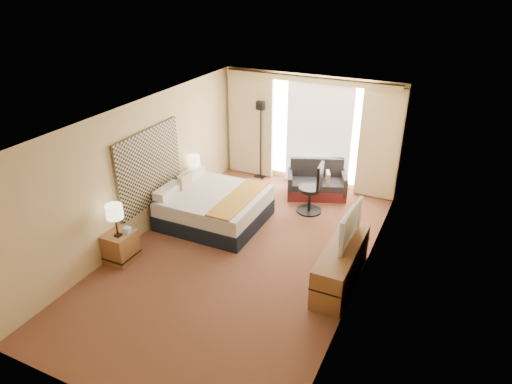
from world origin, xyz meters
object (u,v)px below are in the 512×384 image
at_px(nightstand_left, 121,247).
at_px(loveseat, 317,184).
at_px(media_dresser, 341,264).
at_px(floor_lamp, 261,124).
at_px(lamp_left, 114,212).
at_px(nightstand_right, 196,191).
at_px(desk_chair, 313,191).
at_px(bed, 214,207).
at_px(lamp_right, 194,161).
at_px(television, 345,224).

distance_m(nightstand_left, loveseat, 4.58).
xyz_separation_m(media_dresser, floor_lamp, (-2.98, 3.30, 1.01)).
bearing_deg(lamp_left, loveseat, 60.66).
distance_m(floor_lamp, lamp_left, 4.48).
xyz_separation_m(nightstand_right, lamp_left, (0.05, -2.57, 0.74)).
xyz_separation_m(loveseat, desk_chair, (0.17, -0.80, 0.23)).
bearing_deg(bed, floor_lamp, 92.10).
bearing_deg(nightstand_left, media_dresser, 15.84).
bearing_deg(floor_lamp, lamp_right, -112.67).
relative_size(loveseat, floor_lamp, 0.77).
height_order(lamp_left, television, television).
distance_m(lamp_left, television, 3.83).
xyz_separation_m(floor_lamp, desk_chair, (1.76, -1.19, -0.86)).
height_order(nightstand_right, floor_lamp, floor_lamp).
height_order(bed, floor_lamp, floor_lamp).
bearing_deg(lamp_right, loveseat, 31.02).
height_order(desk_chair, television, television).
distance_m(loveseat, television, 3.12).
bearing_deg(lamp_right, television, -19.58).
bearing_deg(loveseat, lamp_right, -170.80).
height_order(bed, loveseat, bed).
height_order(media_dresser, lamp_left, lamp_left).
distance_m(loveseat, lamp_right, 2.82).
relative_size(loveseat, lamp_right, 2.78).
relative_size(desk_chair, lamp_right, 2.10).
xyz_separation_m(nightstand_left, loveseat, (2.31, 3.96, -0.00)).
distance_m(nightstand_left, floor_lamp, 4.54).
bearing_deg(lamp_right, floor_lamp, 67.33).
relative_size(media_dresser, loveseat, 1.22).
distance_m(desk_chair, television, 2.30).
bearing_deg(loveseat, lamp_left, -141.16).
distance_m(nightstand_right, bed, 1.01).
height_order(nightstand_left, floor_lamp, floor_lamp).
height_order(loveseat, desk_chair, desk_chair).
xyz_separation_m(loveseat, lamp_right, (-2.35, -1.41, 0.69)).
bearing_deg(nightstand_right, bed, -36.54).
height_order(desk_chair, lamp_right, desk_chair).
relative_size(nightstand_left, bed, 0.29).
relative_size(bed, television, 1.85).
bearing_deg(desk_chair, nightstand_right, -170.76).
height_order(nightstand_left, lamp_left, lamp_left).
relative_size(bed, desk_chair, 1.72).
relative_size(desk_chair, television, 1.08).
bearing_deg(bed, desk_chair, 36.95).
xyz_separation_m(loveseat, lamp_left, (-2.26, -4.03, 0.75)).
bearing_deg(desk_chair, lamp_left, -132.57).
relative_size(nightstand_right, loveseat, 0.37).
relative_size(lamp_left, television, 0.58).
distance_m(floor_lamp, desk_chair, 2.29).
xyz_separation_m(nightstand_right, lamp_right, (-0.03, 0.05, 0.69)).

